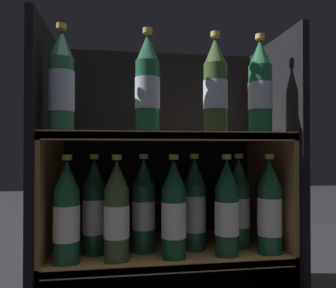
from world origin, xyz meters
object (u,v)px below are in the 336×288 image
bottle_lower_front_0 (67,215)px  bottle_lower_front_1 (117,214)px  bottle_upper_front_2 (215,88)px  bottle_upper_front_3 (260,89)px  bottle_lower_front_2 (174,212)px  bottle_lower_front_4 (270,210)px  bottle_lower_back_0 (94,209)px  bottle_lower_back_2 (194,207)px  bottle_upper_front_1 (147,86)px  bottle_upper_front_0 (61,84)px  bottle_lower_back_1 (144,208)px  bottle_lower_front_3 (227,211)px  bottle_lower_back_3 (239,205)px

bottle_lower_front_0 → bottle_lower_front_1: 0.13m
bottle_upper_front_2 → bottle_upper_front_3: size_ratio=1.00×
bottle_lower_front_0 → bottle_lower_front_2: same height
bottle_lower_front_0 → bottle_lower_front_2: 0.28m
bottle_upper_front_3 → bottle_lower_front_4: 0.35m
bottle_lower_back_0 → bottle_lower_back_2: (0.29, 0.00, -0.00)m
bottle_lower_front_1 → bottle_lower_back_2: size_ratio=1.00×
bottle_upper_front_1 → bottle_lower_back_0: 0.38m
bottle_upper_front_2 → bottle_lower_back_2: bottle_upper_front_2 is taller
bottle_upper_front_0 → bottle_upper_front_3: (0.55, 0.00, 0.00)m
bottle_lower_back_1 → bottle_lower_front_3: bearing=-18.5°
bottle_lower_front_1 → bottle_lower_back_2: 0.24m
bottle_upper_front_2 → bottle_lower_back_3: bearing=38.4°
bottle_lower_front_2 → bottle_lower_front_4: bearing=0.0°
bottle_lower_front_2 → bottle_lower_back_3: (0.21, 0.08, 0.00)m
bottle_lower_front_4 → bottle_lower_back_3: bearing=129.8°
bottle_upper_front_3 → bottle_lower_front_3: bottle_upper_front_3 is taller
bottle_lower_front_2 → bottle_upper_front_2: bearing=0.0°
bottle_upper_front_0 → bottle_lower_front_3: 0.56m
bottle_lower_back_2 → bottle_lower_back_3: same height
bottle_lower_front_0 → bottle_lower_front_4: bearing=0.0°
bottle_upper_front_0 → bottle_lower_front_1: (0.14, 0.00, -0.34)m
bottle_lower_front_1 → bottle_lower_back_2: (0.23, 0.08, -0.00)m
bottle_upper_front_1 → bottle_lower_back_0: size_ratio=1.00×
bottle_lower_front_0 → bottle_lower_back_1: (0.21, 0.08, 0.00)m
bottle_lower_front_1 → bottle_lower_back_0: (-0.06, 0.08, -0.00)m
bottle_upper_front_1 → bottle_lower_front_3: bottle_upper_front_1 is taller
bottle_upper_front_2 → bottle_lower_front_3: bearing=0.0°
bottle_upper_front_0 → bottle_lower_front_4: size_ratio=1.00×
bottle_lower_front_3 → bottle_lower_back_3: size_ratio=1.00×
bottle_upper_front_3 → bottle_lower_front_1: 0.53m
bottle_lower_back_0 → bottle_lower_front_2: bearing=-19.1°
bottle_upper_front_2 → bottle_lower_front_0: 0.53m
bottle_upper_front_2 → bottle_upper_front_3: same height
bottle_lower_front_4 → bottle_lower_back_3: size_ratio=1.00×
bottle_upper_front_0 → bottle_upper_front_3: size_ratio=1.00×
bottle_upper_front_0 → bottle_upper_front_2: same height
bottle_upper_front_1 → bottle_upper_front_2: (0.19, 0.00, 0.00)m
bottle_upper_front_2 → bottle_lower_front_4: (0.16, 0.00, -0.34)m
bottle_upper_front_2 → bottle_lower_front_2: bearing=180.0°
bottle_upper_front_3 → bottle_lower_front_0: size_ratio=1.00×
bottle_lower_front_2 → bottle_lower_back_1: 0.11m
bottle_upper_front_0 → bottle_upper_front_1: bearing=0.0°
bottle_lower_front_2 → bottle_lower_front_4: 0.28m
bottle_lower_front_3 → bottle_lower_back_0: size_ratio=1.00×
bottle_upper_front_2 → bottle_lower_back_1: bottle_upper_front_2 is taller
bottle_lower_front_2 → bottle_lower_back_1: same height
bottle_lower_front_4 → bottle_lower_back_2: (-0.20, 0.08, -0.00)m
bottle_lower_front_0 → bottle_lower_front_4: (0.56, 0.00, -0.00)m
bottle_upper_front_3 → bottle_lower_front_1: size_ratio=1.00×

